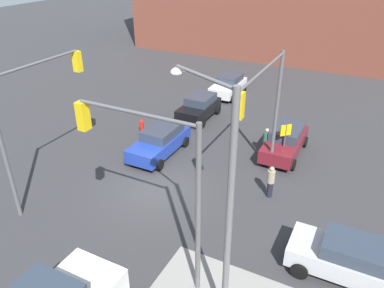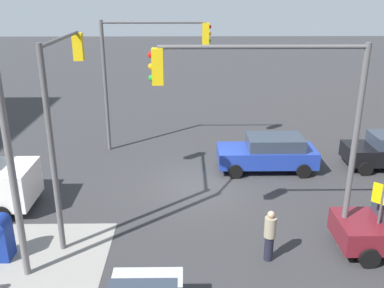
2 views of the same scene
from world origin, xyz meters
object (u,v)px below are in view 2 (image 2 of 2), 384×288
at_px(pedestrian_crossing, 375,210).
at_px(fire_hydrant, 294,142).
at_px(traffic_signal_nw_corner, 278,107).
at_px(street_lamp_corner, 15,117).
at_px(coupe_blue, 268,153).
at_px(traffic_signal_ne_corner, 63,97).
at_px(mailbox_blue, 1,236).
at_px(pedestrian_waiting, 270,235).
at_px(traffic_signal_se_corner, 145,60).

bearing_deg(pedestrian_crossing, fire_hydrant, -38.96).
height_order(traffic_signal_nw_corner, street_lamp_corner, street_lamp_corner).
xyz_separation_m(street_lamp_corner, pedestrian_crossing, (-10.84, -1.67, -3.80)).
bearing_deg(coupe_blue, traffic_signal_nw_corner, 79.91).
xyz_separation_m(traffic_signal_nw_corner, traffic_signal_ne_corner, (6.62, -1.74, -0.09)).
relative_size(traffic_signal_nw_corner, mailbox_blue, 4.55).
distance_m(traffic_signal_ne_corner, coupe_blue, 9.69).
distance_m(traffic_signal_nw_corner, pedestrian_waiting, 3.86).
height_order(traffic_signal_se_corner, mailbox_blue, traffic_signal_se_corner).
xyz_separation_m(traffic_signal_se_corner, pedestrian_waiting, (-4.49, 9.70, -3.75)).
height_order(traffic_signal_ne_corner, coupe_blue, traffic_signal_ne_corner).
xyz_separation_m(traffic_signal_nw_corner, street_lamp_corner, (7.16, 0.97, 0.03)).
relative_size(traffic_signal_ne_corner, fire_hydrant, 6.91).
distance_m(traffic_signal_nw_corner, fire_hydrant, 10.07).
relative_size(traffic_signal_se_corner, pedestrian_waiting, 3.87).
xyz_separation_m(street_lamp_corner, coupe_blue, (-8.27, -7.19, -3.86)).
distance_m(street_lamp_corner, pedestrian_crossing, 11.60).
bearing_deg(mailbox_blue, traffic_signal_se_corner, -111.34).
bearing_deg(pedestrian_waiting, pedestrian_crossing, 120.50).
relative_size(traffic_signal_ne_corner, coupe_blue, 1.47).
distance_m(traffic_signal_nw_corner, traffic_signal_se_corner, 10.11).
bearing_deg(pedestrian_waiting, fire_hydrant, 172.58).
bearing_deg(pedestrian_crossing, street_lamp_corner, 54.09).
relative_size(traffic_signal_se_corner, mailbox_blue, 4.55).
bearing_deg(street_lamp_corner, pedestrian_waiting, -177.81).
xyz_separation_m(traffic_signal_nw_corner, pedestrian_waiting, (0.12, 0.70, -3.80)).
bearing_deg(coupe_blue, pedestrian_crossing, 114.94).
distance_m(mailbox_blue, pedestrian_waiting, 8.20).
xyz_separation_m(coupe_blue, pedestrian_crossing, (-2.57, 5.52, 0.06)).
xyz_separation_m(coupe_blue, pedestrian_waiting, (1.23, 6.92, 0.03)).
bearing_deg(traffic_signal_se_corner, street_lamp_corner, 75.66).
relative_size(fire_hydrant, pedestrian_waiting, 0.56).
bearing_deg(mailbox_blue, traffic_signal_ne_corner, -127.22).
distance_m(traffic_signal_se_corner, mailbox_blue, 10.90).
height_order(street_lamp_corner, pedestrian_crossing, street_lamp_corner).
height_order(coupe_blue, pedestrian_crossing, pedestrian_crossing).
xyz_separation_m(traffic_signal_se_corner, fire_hydrant, (-7.49, 0.30, -4.13)).
distance_m(traffic_signal_nw_corner, coupe_blue, 7.39).
distance_m(coupe_blue, pedestrian_crossing, 6.09).
bearing_deg(traffic_signal_ne_corner, mailbox_blue, 52.78).
xyz_separation_m(traffic_signal_nw_corner, traffic_signal_se_corner, (4.61, -9.00, -0.05)).
bearing_deg(street_lamp_corner, traffic_signal_se_corner, -104.34).
xyz_separation_m(street_lamp_corner, pedestrian_waiting, (-7.04, -0.27, -3.83)).
height_order(traffic_signal_se_corner, pedestrian_waiting, traffic_signal_se_corner).
bearing_deg(pedestrian_waiting, mailbox_blue, -81.12).
height_order(mailbox_blue, pedestrian_waiting, pedestrian_waiting).
height_order(traffic_signal_nw_corner, traffic_signal_ne_corner, same).
distance_m(traffic_signal_nw_corner, pedestrian_crossing, 5.31).
bearing_deg(coupe_blue, fire_hydrant, -125.53).
height_order(traffic_signal_ne_corner, pedestrian_waiting, traffic_signal_ne_corner).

